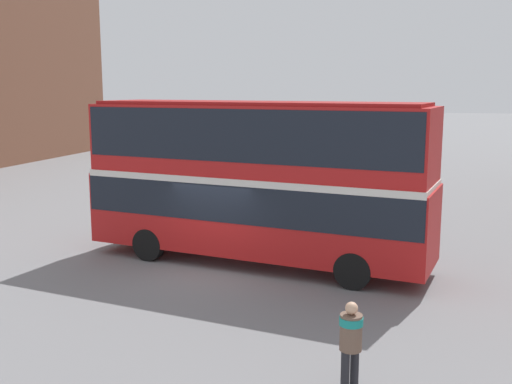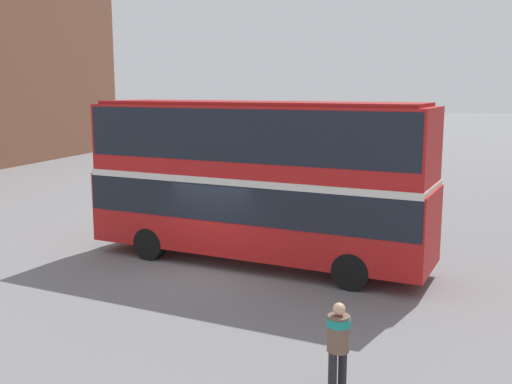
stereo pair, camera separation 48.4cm
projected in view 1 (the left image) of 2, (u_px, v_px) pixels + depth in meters
ground_plane at (209, 273)px, 17.19m from camera, size 240.00×240.00×0.00m
double_decker_bus at (256, 173)px, 17.71m from camera, size 10.66×4.20×4.85m
pedestrian_foreground at (351, 338)px, 10.23m from camera, size 0.57×0.57×1.67m
parked_car_kerb_near at (173, 172)px, 32.48m from camera, size 4.50×2.45×1.43m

